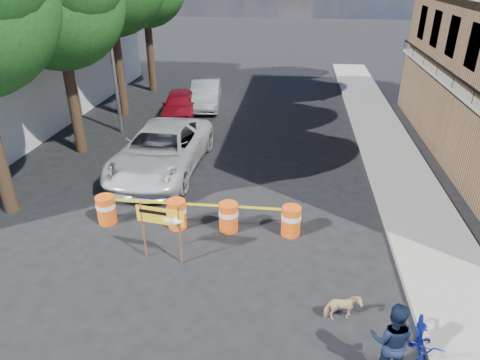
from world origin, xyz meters
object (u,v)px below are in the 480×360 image
(barrel_far_right, at_px, (291,220))
(pedestrian, at_px, (392,340))
(dog, at_px, (342,308))
(barrel_mid_left, at_px, (177,214))
(sedan_red, at_px, (179,104))
(sedan_silver, at_px, (206,94))
(detour_sign, at_px, (166,221))
(bicycle, at_px, (425,328))
(barrel_far_left, at_px, (106,209))
(suv_white, at_px, (162,150))
(barrel_mid_right, at_px, (229,216))

(barrel_far_right, bearing_deg, pedestrian, -67.03)
(dog, bearing_deg, barrel_far_right, 4.62)
(barrel_mid_left, relative_size, sedan_red, 0.22)
(barrel_mid_left, bearing_deg, sedan_silver, 97.32)
(dog, bearing_deg, sedan_silver, 6.19)
(detour_sign, xyz_separation_m, dog, (4.40, -1.60, -0.90))
(pedestrian, height_order, bicycle, bicycle)
(barrel_far_left, distance_m, suv_white, 3.91)
(pedestrian, distance_m, sedan_silver, 18.19)
(detour_sign, height_order, dog, detour_sign)
(detour_sign, bearing_deg, bicycle, -15.96)
(barrel_mid_right, distance_m, bicycle, 6.17)
(barrel_mid_right, bearing_deg, barrel_far_right, 0.55)
(barrel_far_right, relative_size, suv_white, 0.15)
(pedestrian, relative_size, dog, 2.15)
(barrel_mid_left, height_order, barrel_mid_right, same)
(suv_white, bearing_deg, barrel_mid_right, -48.55)
(barrel_far_left, distance_m, bicycle, 9.25)
(barrel_mid_left, distance_m, barrel_mid_right, 1.56)
(detour_sign, relative_size, pedestrian, 1.01)
(pedestrian, xyz_separation_m, dog, (-0.74, 1.30, -0.51))
(barrel_far_left, bearing_deg, detour_sign, -33.97)
(barrel_mid_right, bearing_deg, detour_sign, -129.05)
(detour_sign, bearing_deg, barrel_mid_right, 58.82)
(bicycle, bearing_deg, detour_sign, 170.91)
(bicycle, xyz_separation_m, suv_white, (-7.60, 8.04, -0.06))
(dog, bearing_deg, pedestrian, -165.99)
(bicycle, relative_size, suv_white, 0.30)
(bicycle, height_order, sedan_silver, bicycle)
(barrel_far_left, height_order, dog, barrel_far_left)
(bicycle, bearing_deg, pedestrian, -139.40)
(barrel_mid_left, height_order, suv_white, suv_white)
(barrel_mid_left, relative_size, detour_sign, 0.53)
(sedan_red, bearing_deg, sedan_silver, 56.45)
(barrel_far_right, xyz_separation_m, suv_white, (-4.98, 3.78, 0.39))
(bicycle, height_order, sedan_red, bicycle)
(sedan_red, bearing_deg, barrel_far_right, -67.37)
(sedan_silver, bearing_deg, sedan_red, -122.83)
(pedestrian, distance_m, sedan_red, 16.78)
(barrel_far_left, bearing_deg, sedan_red, 91.96)
(sedan_red, height_order, sedan_silver, sedan_silver)
(bicycle, xyz_separation_m, sedan_silver, (-7.60, 16.49, -0.19))
(barrel_far_right, relative_size, detour_sign, 0.53)
(barrel_mid_right, relative_size, suv_white, 0.15)
(sedan_silver, bearing_deg, pedestrian, -74.53)
(dog, distance_m, sedan_red, 15.29)
(detour_sign, distance_m, sedan_red, 12.23)
(barrel_mid_right, distance_m, sedan_red, 11.03)
(barrel_far_left, distance_m, barrel_mid_left, 2.21)
(barrel_mid_left, bearing_deg, sedan_red, 103.99)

